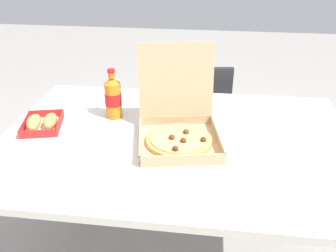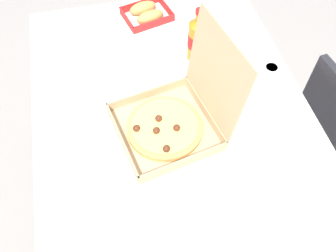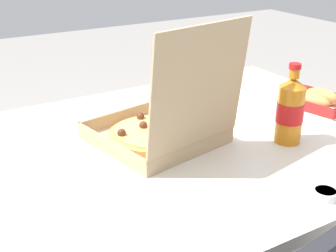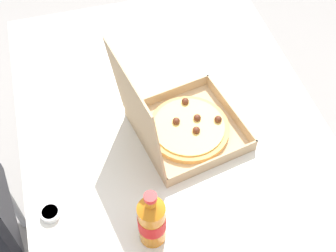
# 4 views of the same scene
# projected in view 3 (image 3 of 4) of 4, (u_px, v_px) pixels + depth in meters

# --- Properties ---
(dining_table) EXTENTS (1.42, 0.96, 0.74)m
(dining_table) POSITION_uv_depth(u_px,v_px,m) (167.00, 166.00, 1.29)
(dining_table) COLOR silver
(dining_table) RESTS_ON ground_plane
(pizza_box_open) EXTENTS (0.37, 0.40, 0.35)m
(pizza_box_open) POSITION_uv_depth(u_px,v_px,m) (162.00, 127.00, 1.25)
(pizza_box_open) COLOR tan
(pizza_box_open) RESTS_ON dining_table
(bread_side_box) EXTENTS (0.19, 0.22, 0.06)m
(bread_side_box) POSITION_uv_depth(u_px,v_px,m) (318.00, 100.00, 1.51)
(bread_side_box) COLOR white
(bread_side_box) RESTS_ON dining_table
(cola_bottle) EXTENTS (0.07, 0.07, 0.22)m
(cola_bottle) POSITION_uv_depth(u_px,v_px,m) (290.00, 110.00, 1.24)
(cola_bottle) COLOR orange
(cola_bottle) RESTS_ON dining_table
(dipping_sauce_cup) EXTENTS (0.06, 0.06, 0.02)m
(dipping_sauce_cup) POSITION_uv_depth(u_px,v_px,m) (325.00, 194.00, 1.01)
(dipping_sauce_cup) COLOR white
(dipping_sauce_cup) RESTS_ON dining_table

